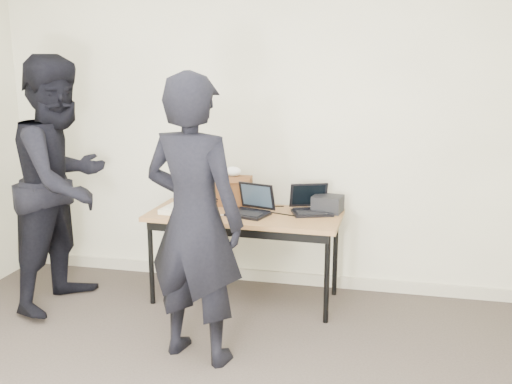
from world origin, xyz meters
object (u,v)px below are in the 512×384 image
(desk, at_px, (244,221))
(person_typist, at_px, (194,221))
(leather_satchel, at_px, (230,190))
(laptop_beige, at_px, (187,204))
(equipment_box, at_px, (328,204))
(person_observer, at_px, (63,183))
(laptop_right, at_px, (311,206))
(laptop_center, at_px, (251,207))

(desk, distance_m, person_typist, 0.98)
(leather_satchel, bearing_deg, laptop_beige, -143.42)
(equipment_box, relative_size, person_typist, 0.12)
(laptop_beige, distance_m, person_observer, 0.96)
(person_observer, bearing_deg, person_typist, -108.07)
(desk, distance_m, laptop_right, 0.53)
(equipment_box, distance_m, person_typist, 1.35)
(laptop_right, height_order, person_observer, person_observer)
(laptop_beige, bearing_deg, person_observer, -155.29)
(person_typist, bearing_deg, person_observer, -12.80)
(laptop_beige, xyz_separation_m, leather_satchel, (0.29, 0.25, 0.07))
(leather_satchel, bearing_deg, laptop_right, -11.26)
(laptop_beige, xyz_separation_m, laptop_right, (0.97, 0.16, -0.00))
(laptop_right, bearing_deg, person_typist, -138.40)
(desk, xyz_separation_m, equipment_box, (0.63, 0.19, 0.12))
(person_observer, bearing_deg, laptop_beige, -63.20)
(leather_satchel, height_order, person_observer, person_observer)
(laptop_center, bearing_deg, desk, -161.78)
(laptop_right, relative_size, person_observer, 0.20)
(person_typist, bearing_deg, laptop_beige, -54.74)
(laptop_center, height_order, laptop_right, laptop_center)
(laptop_beige, height_order, leather_satchel, laptop_beige)
(laptop_center, height_order, person_observer, person_observer)
(equipment_box, bearing_deg, laptop_center, -161.65)
(laptop_center, relative_size, leather_satchel, 0.99)
(laptop_right, relative_size, leather_satchel, 1.02)
(laptop_center, bearing_deg, person_typist, -82.11)
(equipment_box, bearing_deg, laptop_beige, -169.02)
(laptop_center, bearing_deg, laptop_right, 34.61)
(laptop_right, xyz_separation_m, equipment_box, (0.13, 0.05, 0.01))
(laptop_center, xyz_separation_m, equipment_box, (0.57, 0.19, 0.01))
(desk, bearing_deg, laptop_beige, -175.57)
(laptop_beige, xyz_separation_m, person_observer, (-0.89, -0.30, 0.19))
(person_typist, bearing_deg, desk, -82.56)
(laptop_right, bearing_deg, laptop_center, 178.18)
(laptop_beige, relative_size, leather_satchel, 0.97)
(laptop_center, distance_m, laptop_right, 0.47)
(laptop_right, distance_m, equipment_box, 0.14)
(desk, relative_size, person_observer, 0.79)
(laptop_center, xyz_separation_m, person_typist, (-0.15, -0.94, 0.14))
(leather_satchel, xyz_separation_m, person_typist, (0.09, -1.16, 0.07))
(leather_satchel, bearing_deg, equipment_box, -6.80)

